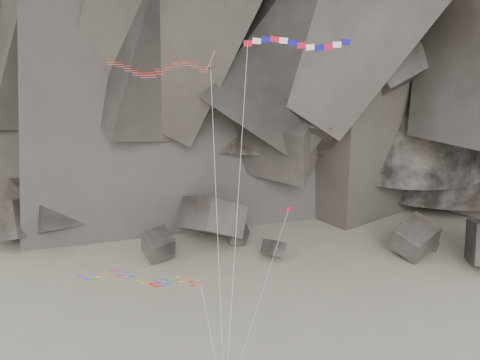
# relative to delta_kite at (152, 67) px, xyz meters

# --- Properties ---
(boulder_field) EXTENTS (79.75, 16.20, 10.86)m
(boulder_field) POSITION_rel_delta_kite_xyz_m (-5.77, 31.22, -27.13)
(boulder_field) COLOR #47423F
(boulder_field) RESTS_ON ground
(delta_kite) EXTENTS (11.19, 7.81, 29.51)m
(delta_kite) POSITION_rel_delta_kite_xyz_m (0.00, 0.00, 0.00)
(delta_kite) COLOR red
(delta_kite) RESTS_ON ground
(banner_kite) EXTENTS (9.93, 8.11, 30.57)m
(banner_kite) POSITION_rel_delta_kite_xyz_m (12.00, 0.27, 1.71)
(banner_kite) COLOR red
(banner_kite) RESTS_ON ground
(parafoil_kite) EXTENTS (14.73, 6.06, 9.80)m
(parafoil_kite) POSITION_rel_delta_kite_xyz_m (-2.23, -1.58, -18.78)
(parafoil_kite) COLOR #CFA00B
(parafoil_kite) RESTS_ON ground
(pennant_kite) EXTENTS (5.50, 8.90, 15.25)m
(pennant_kite) POSITION_rel_delta_kite_xyz_m (10.50, -0.64, -16.66)
(pennant_kite) COLOR red
(pennant_kite) RESTS_ON ground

